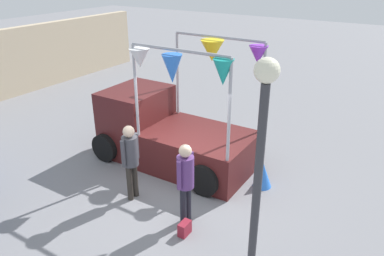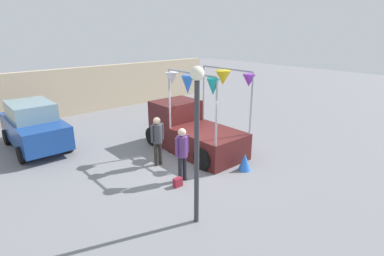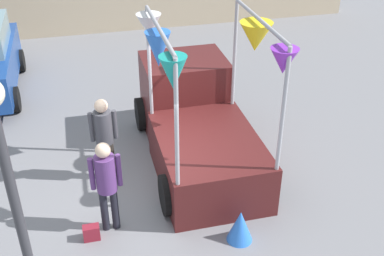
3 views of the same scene
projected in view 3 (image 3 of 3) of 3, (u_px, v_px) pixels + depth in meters
name	position (u px, v px, depth m)	size (l,w,h in m)	color
ground_plane	(152.00, 192.00, 9.29)	(60.00, 60.00, 0.00)	slate
vendor_truck	(195.00, 118.00, 9.99)	(2.37, 4.07, 3.26)	#4C1919
person_customer	(106.00, 179.00, 7.89)	(0.53, 0.34, 1.76)	black
person_vendor	(104.00, 132.00, 9.14)	(0.53, 0.34, 1.77)	#2D2823
handbag	(92.00, 233.00, 8.14)	(0.28, 0.16, 0.28)	maroon
street_lamp	(11.00, 188.00, 5.35)	(0.32, 0.32, 3.87)	#333338
folded_kite_bundle_azure	(240.00, 226.00, 8.05)	(0.44, 0.44, 0.60)	blue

